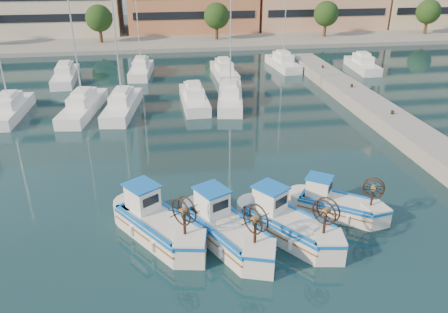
{
  "coord_description": "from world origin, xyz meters",
  "views": [
    {
      "loc": [
        -5.64,
        -17.2,
        13.06
      ],
      "look_at": [
        -1.89,
        7.34,
        1.5
      ],
      "focal_mm": 35.0,
      "sensor_mm": 36.0,
      "label": 1
    }
  ],
  "objects_px": {
    "fishing_boat_b": "(226,228)",
    "fishing_boat_d": "(335,203)",
    "fishing_boat_a": "(158,222)",
    "fishing_boat_c": "(287,222)"
  },
  "relations": [
    {
      "from": "fishing_boat_a",
      "to": "fishing_boat_b",
      "type": "xyz_separation_m",
      "value": [
        3.31,
        -0.98,
        -0.01
      ]
    },
    {
      "from": "fishing_boat_a",
      "to": "fishing_boat_d",
      "type": "relative_size",
      "value": 1.21
    },
    {
      "from": "fishing_boat_b",
      "to": "fishing_boat_c",
      "type": "height_order",
      "value": "fishing_boat_b"
    },
    {
      "from": "fishing_boat_b",
      "to": "fishing_boat_d",
      "type": "xyz_separation_m",
      "value": [
        6.3,
        1.65,
        -0.15
      ]
    },
    {
      "from": "fishing_boat_b",
      "to": "fishing_boat_d",
      "type": "distance_m",
      "value": 6.52
    },
    {
      "from": "fishing_boat_c",
      "to": "fishing_boat_d",
      "type": "distance_m",
      "value": 3.57
    },
    {
      "from": "fishing_boat_b",
      "to": "fishing_boat_c",
      "type": "xyz_separation_m",
      "value": [
        3.1,
        0.06,
        -0.03
      ]
    },
    {
      "from": "fishing_boat_a",
      "to": "fishing_boat_d",
      "type": "distance_m",
      "value": 9.64
    },
    {
      "from": "fishing_boat_c",
      "to": "fishing_boat_d",
      "type": "xyz_separation_m",
      "value": [
        3.2,
        1.59,
        -0.11
      ]
    },
    {
      "from": "fishing_boat_c",
      "to": "fishing_boat_d",
      "type": "bearing_deg",
      "value": -9.71
    }
  ]
}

